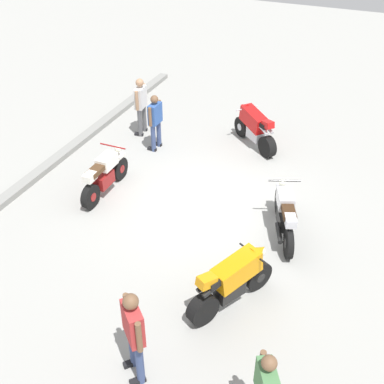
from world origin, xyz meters
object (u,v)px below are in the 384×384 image
Objects in this scene: person_in_white_shirt at (141,103)px; person_in_blue_shirt at (155,119)px; motorcycle_cream_vintage at (104,176)px; motorcycle_orange_sportbike at (233,280)px; person_in_red_shirt at (134,331)px; motorcycle_silver_cruiser at (285,215)px; motorcycle_red_sportbike at (255,127)px.

person_in_blue_shirt is at bearing 133.66° from person_in_white_shirt.
motorcycle_cream_vintage is 1.13× the size of person_in_white_shirt.
motorcycle_orange_sportbike is 0.92× the size of motorcycle_cream_vintage.
person_in_red_shirt is (-6.62, -3.01, 0.11)m from person_in_blue_shirt.
person_in_white_shirt is at bearing 70.42° from motorcycle_orange_sportbike.
person_in_red_shirt is (-4.33, 1.26, 0.51)m from motorcycle_silver_cruiser.
person_in_white_shirt is at bearing 11.17° from motorcycle_cream_vintage.
person_in_red_shirt is at bearing -143.19° from motorcycle_cream_vintage.
motorcycle_silver_cruiser is (-3.55, -1.77, -0.07)m from motorcycle_red_sportbike.
motorcycle_orange_sportbike is 6.07m from motorcycle_red_sportbike.
person_in_red_shirt reaches higher than motorcycle_silver_cruiser.
motorcycle_silver_cruiser is 1.15× the size of person_in_white_shirt.
person_in_red_shirt is 1.03× the size of person_in_white_shirt.
motorcycle_orange_sportbike is 1.04× the size of person_in_white_shirt.
person_in_red_shirt reaches higher than motorcycle_orange_sportbike.
person_in_white_shirt is (3.12, 0.64, 0.50)m from motorcycle_cream_vintage.
motorcycle_cream_vintage is 4.42m from motorcycle_silver_cruiser.
motorcycle_cream_vintage is 1.21× the size of person_in_blue_shirt.
motorcycle_cream_vintage is at bearing 88.67° from person_in_blue_shirt.
person_in_white_shirt is at bearing 37.67° from motorcycle_silver_cruiser.
motorcycle_orange_sportbike reaches higher than motorcycle_silver_cruiser.
motorcycle_red_sportbike is 3.37m from person_in_white_shirt.
motorcycle_orange_sportbike is 1.02× the size of person_in_red_shirt.
person_in_red_shirt is at bearing 134.17° from motorcycle_red_sportbike.
motorcycle_orange_sportbike is at bearing 143.85° from motorcycle_red_sportbike.
person_in_blue_shirt is at bearing -4.09° from motorcycle_cream_vintage.
motorcycle_orange_sportbike is 1.11× the size of person_in_blue_shirt.
person_in_blue_shirt is 7.28m from person_in_red_shirt.
motorcycle_silver_cruiser is 1.12× the size of person_in_red_shirt.
person_in_red_shirt is 8.22m from person_in_white_shirt.
person_in_white_shirt is (5.30, 4.70, 0.40)m from motorcycle_orange_sportbike.
person_in_red_shirt is (-7.88, -0.52, 0.43)m from motorcycle_red_sportbike.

